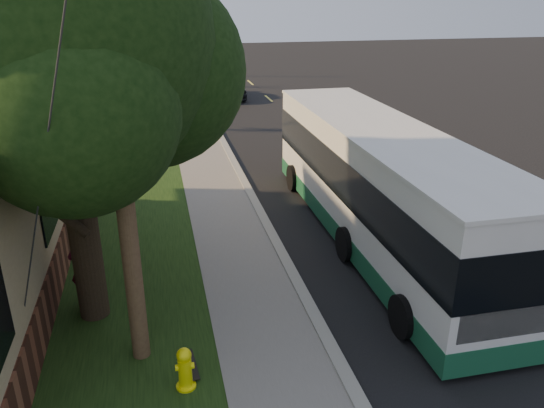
{
  "coord_description": "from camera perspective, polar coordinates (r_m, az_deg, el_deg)",
  "views": [
    {
      "loc": [
        -2.74,
        -6.95,
        6.0
      ],
      "look_at": [
        -0.3,
        3.92,
        1.5
      ],
      "focal_mm": 35.0,
      "sensor_mm": 36.0,
      "label": 1
    }
  ],
  "objects": [
    {
      "name": "grass_verge",
      "position": [
        18.05,
        -17.51,
        1.65
      ],
      "size": [
        5.0,
        80.0,
        0.07
      ],
      "primitive_type": "cube",
      "color": "black",
      "rests_on": "ground"
    },
    {
      "name": "transit_bus",
      "position": [
        13.43,
        11.45,
        2.33
      ],
      "size": [
        2.52,
        10.93,
        2.96
      ],
      "color": "silver",
      "rests_on": "ground"
    },
    {
      "name": "road",
      "position": [
        19.2,
        8.6,
        3.55
      ],
      "size": [
        8.0,
        80.0,
        0.01
      ],
      "primitive_type": "cube",
      "color": "black",
      "rests_on": "ground"
    },
    {
      "name": "utility_pole",
      "position": [
        8.08,
        -16.8,
        11.33
      ],
      "size": [
        2.86,
        3.21,
        9.07
      ],
      "color": "#473321",
      "rests_on": "ground"
    },
    {
      "name": "fire_hydrant",
      "position": [
        8.9,
        -9.35,
        -17.06
      ],
      "size": [
        0.32,
        0.32,
        0.74
      ],
      "color": "#FBEF0D",
      "rests_on": "grass_verge"
    },
    {
      "name": "bare_tree_far",
      "position": [
        37.16,
        -13.46,
        15.25
      ],
      "size": [
        1.38,
        1.21,
        4.03
      ],
      "color": "black",
      "rests_on": "grass_verge"
    },
    {
      "name": "traffic_signal",
      "position": [
        41.17,
        -8.52,
        17.82
      ],
      "size": [
        0.18,
        0.22,
        5.5
      ],
      "color": "#2D2D30",
      "rests_on": "ground"
    },
    {
      "name": "curb",
      "position": [
        18.16,
        -3.28,
        2.87
      ],
      "size": [
        0.25,
        80.0,
        0.12
      ],
      "primitive_type": "cube",
      "color": "gray",
      "rests_on": "ground"
    },
    {
      "name": "bare_tree_near",
      "position": [
        25.25,
        -14.58,
        12.55
      ],
      "size": [
        1.38,
        1.21,
        4.31
      ],
      "color": "black",
      "rests_on": "grass_verge"
    },
    {
      "name": "skateboard_main",
      "position": [
        9.45,
        -8.8,
        -16.75
      ],
      "size": [
        0.27,
        0.83,
        0.08
      ],
      "color": "black",
      "rests_on": "grass_verge"
    },
    {
      "name": "skateboarder",
      "position": [
        11.29,
        -19.57,
        -6.5
      ],
      "size": [
        0.63,
        0.46,
        1.58
      ],
      "primitive_type": "imported",
      "rotation": [
        0.0,
        0.0,
        2.99
      ],
      "color": "#541025",
      "rests_on": "grass_verge"
    },
    {
      "name": "distant_car",
      "position": [
        32.5,
        -5.11,
        12.63
      ],
      "size": [
        2.24,
        4.61,
        1.51
      ],
      "primitive_type": "imported",
      "rotation": [
        0.0,
        0.0,
        0.1
      ],
      "color": "black",
      "rests_on": "ground"
    },
    {
      "name": "ground",
      "position": [
        9.58,
        7.23,
        -17.0
      ],
      "size": [
        120.0,
        120.0,
        0.0
      ],
      "primitive_type": "plane",
      "color": "black",
      "rests_on": "ground"
    },
    {
      "name": "leafy_tree",
      "position": [
        9.74,
        -21.89,
        15.59
      ],
      "size": [
        6.3,
        6.0,
        7.8
      ],
      "color": "black",
      "rests_on": "grass_verge"
    },
    {
      "name": "sidewalk",
      "position": [
        18.05,
        -6.41,
        2.57
      ],
      "size": [
        2.0,
        80.0,
        0.08
      ],
      "primitive_type": "cube",
      "color": "slate",
      "rests_on": "ground"
    }
  ]
}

